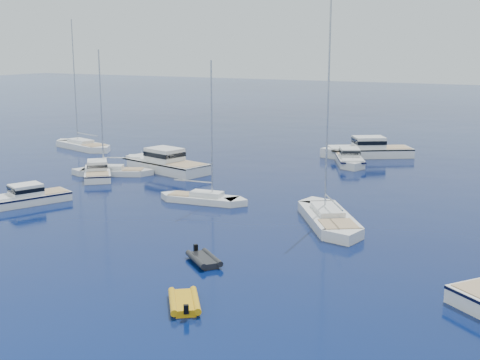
% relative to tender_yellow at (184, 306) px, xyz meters
% --- Properties ---
extents(ground, '(400.00, 400.00, 0.00)m').
position_rel_tender_yellow_xyz_m(ground, '(-3.08, -4.79, 0.00)').
color(ground, navy).
rests_on(ground, ground).
extents(motor_cruiser_left, '(5.48, 8.47, 2.14)m').
position_rel_tender_yellow_xyz_m(motor_cruiser_left, '(-23.14, 11.49, 0.00)').
color(motor_cruiser_left, white).
rests_on(motor_cruiser_left, ground).
extents(motor_cruiser_centre, '(12.28, 6.32, 3.09)m').
position_rel_tender_yellow_xyz_m(motor_cruiser_centre, '(-21.19, 28.75, 0.00)').
color(motor_cruiser_centre, silver).
rests_on(motor_cruiser_centre, ground).
extents(motor_cruiser_far_l, '(7.26, 7.92, 2.17)m').
position_rel_tender_yellow_xyz_m(motor_cruiser_far_l, '(-25.19, 23.04, 0.00)').
color(motor_cruiser_far_l, white).
rests_on(motor_cruiser_far_l, ground).
extents(motor_cruiser_distant, '(11.66, 9.29, 3.04)m').
position_rel_tender_yellow_xyz_m(motor_cruiser_distant, '(-4.88, 47.03, 0.00)').
color(motor_cruiser_distant, silver).
rests_on(motor_cruiser_distant, ground).
extents(motor_cruiser_horizon, '(6.18, 9.05, 2.30)m').
position_rel_tender_yellow_xyz_m(motor_cruiser_horizon, '(-5.09, 41.43, 0.00)').
color(motor_cruiser_horizon, silver).
rests_on(motor_cruiser_horizon, ground).
extents(sailboat_mid_r, '(8.97, 11.24, 16.98)m').
position_rel_tender_yellow_xyz_m(sailboat_mid_r, '(1.17, 17.77, 0.00)').
color(sailboat_mid_r, silver).
rests_on(sailboat_mid_r, ground).
extents(sailboat_mid_l, '(8.94, 5.91, 12.97)m').
position_rel_tender_yellow_xyz_m(sailboat_mid_l, '(-24.49, 24.50, 0.00)').
color(sailboat_mid_l, silver).
rests_on(sailboat_mid_l, ground).
extents(sailboat_centre, '(8.51, 3.18, 12.21)m').
position_rel_tender_yellow_xyz_m(sailboat_centre, '(-10.40, 19.01, 0.00)').
color(sailboat_centre, silver).
rests_on(sailboat_centre, ground).
extents(sailboat_far_l, '(11.67, 6.03, 16.62)m').
position_rel_tender_yellow_xyz_m(sailboat_far_l, '(-38.48, 35.82, 0.00)').
color(sailboat_far_l, white).
rests_on(sailboat_far_l, ground).
extents(tender_yellow, '(3.33, 3.62, 0.95)m').
position_rel_tender_yellow_xyz_m(tender_yellow, '(0.00, 0.00, 0.00)').
color(tender_yellow, '#D1960C').
rests_on(tender_yellow, ground).
extents(tender_grey_near, '(3.36, 3.16, 0.95)m').
position_rel_tender_yellow_xyz_m(tender_grey_near, '(-2.49, 6.04, 0.00)').
color(tender_grey_near, black).
rests_on(tender_grey_near, ground).
extents(tender_grey_far, '(3.73, 2.65, 0.95)m').
position_rel_tender_yellow_xyz_m(tender_grey_far, '(-25.42, 35.34, 0.00)').
color(tender_grey_far, black).
rests_on(tender_grey_far, ground).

